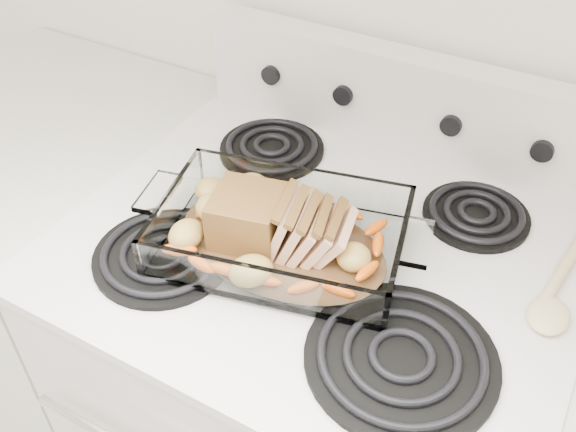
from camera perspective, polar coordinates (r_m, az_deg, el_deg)
The scene contains 6 objects.
electric_range at distance 1.35m, azimuth 2.57°, elevation -16.12°, with size 0.78×0.70×1.12m.
counter_left at distance 1.64m, azimuth -18.60°, elevation -6.01°, with size 0.58×0.68×0.93m.
baking_dish at distance 0.95m, azimuth -0.59°, elevation -2.01°, with size 0.36×0.24×0.07m.
pork_roast at distance 0.94m, azimuth -1.66°, elevation -0.37°, with size 0.21×0.10×0.08m.
roast_vegetables at distance 0.97m, azimuth 0.20°, elevation -0.45°, with size 0.33×0.18×0.04m.
wooden_spoon at distance 0.98m, azimuth 22.84°, elevation -6.10°, with size 0.06×0.26×0.02m.
Camera 1 is at (0.31, 0.99, 1.61)m, focal length 40.00 mm.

